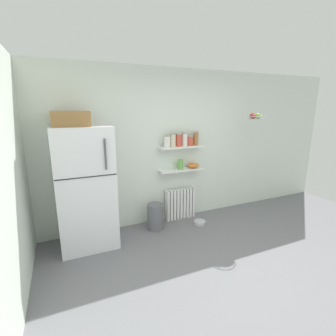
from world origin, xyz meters
TOP-DOWN VIEW (x-y plane):
  - ground_plane at (0.00, 0.50)m, footprint 7.04×7.04m
  - back_wall at (0.00, 2.05)m, footprint 7.04×0.10m
  - refrigerator at (-1.48, 1.68)m, footprint 0.77×0.68m
  - radiator at (0.15, 1.92)m, footprint 0.55×0.12m
  - wall_shelf_lower at (0.15, 1.89)m, footprint 0.79×0.22m
  - wall_shelf_upper at (0.15, 1.89)m, footprint 0.79×0.22m
  - storage_jar_0 at (-0.13, 1.89)m, footprint 0.11×0.11m
  - storage_jar_1 at (-0.02, 1.89)m, footprint 0.09×0.09m
  - storage_jar_2 at (0.09, 1.89)m, footprint 0.11×0.11m
  - storage_jar_3 at (0.20, 1.89)m, footprint 0.10×0.10m
  - storage_jar_4 at (0.31, 1.89)m, footprint 0.11×0.11m
  - storage_jar_5 at (0.42, 1.89)m, footprint 0.09×0.09m
  - vase at (0.13, 1.89)m, footprint 0.09×0.09m
  - shelf_bowl at (0.38, 1.89)m, footprint 0.20×0.20m
  - trash_bin at (-0.42, 1.72)m, footprint 0.26×0.26m
  - pet_food_bowl at (0.35, 1.57)m, footprint 0.20×0.20m
  - hanging_fruit_basket at (1.41, 1.56)m, footprint 0.33×0.33m

SIDE VIEW (x-z plane):
  - ground_plane at x=0.00m, z-range 0.00..0.00m
  - pet_food_bowl at x=0.35m, z-range 0.00..0.05m
  - trash_bin at x=-0.42m, z-range 0.00..0.43m
  - radiator at x=0.15m, z-range 0.00..0.56m
  - refrigerator at x=-1.48m, z-range -0.05..1.87m
  - wall_shelf_lower at x=0.15m, z-range 0.90..0.93m
  - shelf_bowl at x=0.38m, z-range 0.93..1.02m
  - vase at x=0.13m, z-range 0.93..1.10m
  - back_wall at x=0.00m, z-range 0.00..2.60m
  - wall_shelf_upper at x=0.15m, z-range 1.31..1.33m
  - storage_jar_4 at x=0.31m, z-range 1.33..1.50m
  - storage_jar_0 at x=-0.13m, z-range 1.33..1.53m
  - storage_jar_2 at x=0.09m, z-range 1.33..1.55m
  - storage_jar_1 at x=-0.02m, z-range 1.33..1.55m
  - storage_jar_3 at x=0.20m, z-range 1.33..1.55m
  - storage_jar_5 at x=0.42m, z-range 1.33..1.57m
  - hanging_fruit_basket at x=1.41m, z-range 1.76..1.86m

